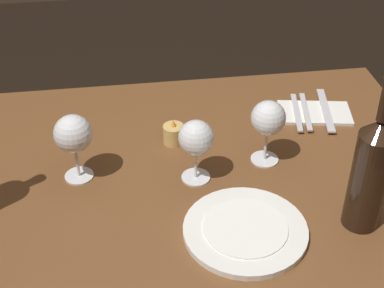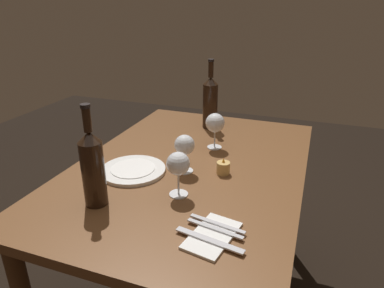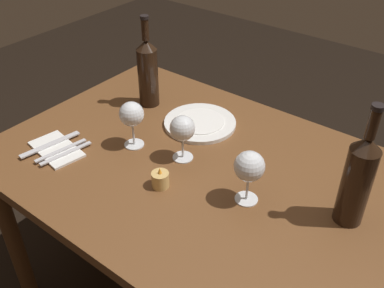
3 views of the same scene
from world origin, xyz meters
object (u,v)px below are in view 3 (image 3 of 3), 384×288
wine_glass_left (182,130)px  wine_bottle (358,179)px  wine_glass_centre (249,167)px  dinner_plate (200,123)px  folded_napkin (56,149)px  votive_candle (160,180)px  fork_outer (66,153)px  fork_inner (61,150)px  wine_bottle_second (148,71)px  table_knife (50,144)px  wine_glass_right (132,115)px

wine_glass_left → wine_bottle: size_ratio=0.43×
wine_glass_centre → dinner_plate: size_ratio=0.64×
folded_napkin → votive_candle: bearing=-169.1°
wine_glass_centre → votive_candle: 0.27m
wine_glass_left → wine_glass_centre: (-0.26, 0.04, 0.01)m
wine_bottle → wine_glass_centre: bearing=21.9°
wine_glass_left → votive_candle: 0.17m
wine_glass_left → fork_outer: 0.39m
wine_glass_centre → dinner_plate: wine_glass_centre is taller
votive_candle → fork_inner: 0.37m
wine_glass_left → wine_bottle_second: size_ratio=0.45×
dinner_plate → fork_inner: 0.48m
folded_napkin → fork_inner: fork_inner is taller
votive_candle → table_knife: votive_candle is taller
fork_inner → table_knife: size_ratio=0.85×
wine_glass_right → wine_bottle: bearing=-171.6°
folded_napkin → table_knife: size_ratio=0.98×
wine_glass_left → fork_outer: bearing=35.9°
wine_glass_centre → votive_candle: bearing=24.3°
wine_glass_left → fork_inner: bearing=33.7°
fork_outer → wine_bottle_second: bearing=-88.2°
wine_glass_right → fork_outer: size_ratio=0.89×
wine_glass_left → wine_glass_centre: wine_glass_centre is taller
wine_bottle_second → fork_outer: wine_bottle_second is taller
wine_bottle → wine_bottle_second: bearing=-9.0°
wine_glass_right → wine_bottle_second: size_ratio=0.47×
folded_napkin → fork_inner: (-0.03, -0.00, 0.01)m
dinner_plate → folded_napkin: size_ratio=1.24×
votive_candle → table_knife: (0.42, 0.07, -0.01)m
wine_bottle → dinner_plate: 0.62m
wine_bottle_second → dinner_plate: wine_bottle_second is taller
fork_outer → table_knife: size_ratio=0.85×
wine_glass_right → votive_candle: wine_glass_right is taller
wine_glass_centre → wine_bottle: size_ratio=0.46×
votive_candle → dinner_plate: size_ratio=0.26×
wine_glass_left → wine_bottle_second: 0.37m
wine_bottle_second → folded_napkin: size_ratio=1.66×
wine_glass_right → wine_glass_centre: (-0.44, -0.00, 0.00)m
wine_bottle_second → folded_napkin: 0.43m
wine_glass_centre → wine_bottle: wine_bottle is taller
wine_bottle → fork_inner: 0.90m
fork_inner → wine_glass_right: bearing=-131.3°
wine_glass_left → wine_glass_centre: bearing=171.3°
wine_glass_centre → folded_napkin: wine_glass_centre is taller
wine_glass_centre → wine_bottle_second: 0.63m
wine_glass_left → folded_napkin: wine_glass_left is taller
wine_bottle → dinner_plate: bearing=-12.5°
votive_candle → wine_bottle_second: bearing=-44.1°
wine_glass_right → fork_inner: bearing=48.7°
table_knife → folded_napkin: bearing=180.0°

